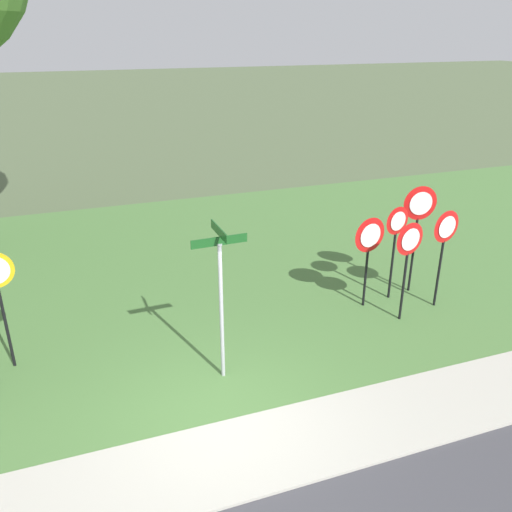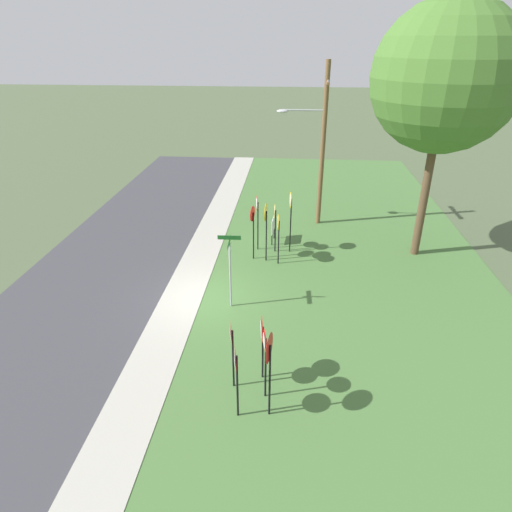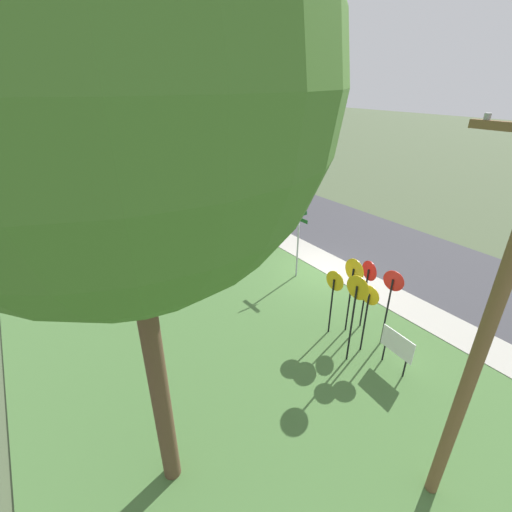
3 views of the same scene
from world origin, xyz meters
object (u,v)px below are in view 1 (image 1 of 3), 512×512
Objects in this scene: yield_sign_far_left at (419,214)px; yield_sign_near_left at (445,237)px; yield_sign_far_right at (396,232)px; street_name_post at (221,291)px; yield_sign_near_right at (370,242)px; yield_sign_center at (409,249)px.

yield_sign_near_left is at bearing -71.84° from yield_sign_far_left.
street_name_post is at bearing -171.99° from yield_sign_far_right.
yield_sign_far_right is at bearing 129.43° from yield_sign_near_left.
yield_sign_near_left reaches higher than yield_sign_far_right.
yield_sign_near_left is 1.62m from yield_sign_near_right.
street_name_post reaches higher than yield_sign_far_right.
yield_sign_center is 4.23m from street_name_post.
yield_sign_far_right is 4.77m from street_name_post.
yield_sign_near_right is 1.49m from yield_sign_far_left.
yield_sign_near_right is 4.01m from street_name_post.
yield_sign_near_left is 1.02× the size of yield_sign_center.
street_name_post reaches higher than yield_sign_center.
yield_sign_far_left is at bearing 16.42° from street_name_post.
yield_sign_near_left is 0.87m from yield_sign_far_left.
yield_sign_near_right is 0.74× the size of street_name_post.
yield_sign_far_right is at bearing -157.18° from yield_sign_far_left.
street_name_post is at bearing -167.15° from yield_sign_near_right.
yield_sign_center reaches higher than yield_sign_near_right.
yield_sign_near_left is at bearing -27.44° from yield_sign_near_right.
yield_sign_far_right is (-0.77, 0.68, -0.04)m from yield_sign_near_left.
yield_sign_near_right is 0.91m from yield_sign_center.
yield_sign_near_left is 1.02× the size of yield_sign_far_right.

